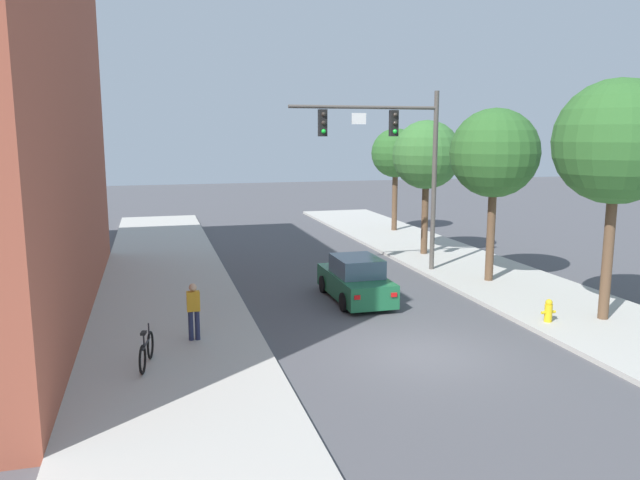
% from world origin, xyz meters
% --- Properties ---
extents(ground_plane, '(120.00, 120.00, 0.00)m').
position_xyz_m(ground_plane, '(0.00, 0.00, 0.00)').
color(ground_plane, '#4C4C51').
extents(sidewalk_left, '(5.00, 60.00, 0.15)m').
position_xyz_m(sidewalk_left, '(-6.50, 0.00, 0.07)').
color(sidewalk_left, '#B2AFA8').
rests_on(sidewalk_left, ground).
extents(sidewalk_right, '(5.00, 60.00, 0.15)m').
position_xyz_m(sidewalk_right, '(6.50, 0.00, 0.07)').
color(sidewalk_right, '#B2AFA8').
rests_on(sidewalk_right, ground).
extents(traffic_signal_mast, '(6.36, 0.38, 7.50)m').
position_xyz_m(traffic_signal_mast, '(2.82, 9.13, 5.33)').
color(traffic_signal_mast, '#514C47').
rests_on(traffic_signal_mast, sidewalk_right).
extents(car_lead_green, '(1.84, 4.24, 1.60)m').
position_xyz_m(car_lead_green, '(-0.01, 5.72, 0.72)').
color(car_lead_green, '#1E663D').
rests_on(car_lead_green, ground).
extents(pedestrian_sidewalk_left_walker, '(0.36, 0.22, 1.64)m').
position_xyz_m(pedestrian_sidewalk_left_walker, '(-5.92, 2.38, 1.06)').
color(pedestrian_sidewalk_left_walker, '#232847').
rests_on(pedestrian_sidewalk_left_walker, sidewalk_left).
extents(bicycle_leaning, '(0.37, 1.75, 0.98)m').
position_xyz_m(bicycle_leaning, '(-7.21, 0.69, 0.54)').
color(bicycle_leaning, black).
rests_on(bicycle_leaning, sidewalk_left).
extents(fire_hydrant, '(0.48, 0.24, 0.72)m').
position_xyz_m(fire_hydrant, '(4.78, 1.23, 0.51)').
color(fire_hydrant, gold).
rests_on(fire_hydrant, sidewalk_right).
extents(street_tree_nearest, '(3.78, 3.78, 7.41)m').
position_xyz_m(street_tree_nearest, '(6.67, 1.07, 5.64)').
color(street_tree_nearest, brown).
rests_on(street_tree_nearest, sidewalk_right).
extents(street_tree_second, '(3.43, 3.43, 6.74)m').
position_xyz_m(street_tree_second, '(5.89, 6.63, 5.14)').
color(street_tree_second, brown).
rests_on(street_tree_second, sidewalk_right).
extents(street_tree_third, '(3.26, 3.26, 6.40)m').
position_xyz_m(street_tree_third, '(5.75, 12.41, 4.89)').
color(street_tree_third, brown).
rests_on(street_tree_third, sidewalk_right).
extents(street_tree_farthest, '(2.90, 2.90, 6.08)m').
position_xyz_m(street_tree_farthest, '(7.17, 19.73, 4.74)').
color(street_tree_farthest, brown).
rests_on(street_tree_farthest, sidewalk_right).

